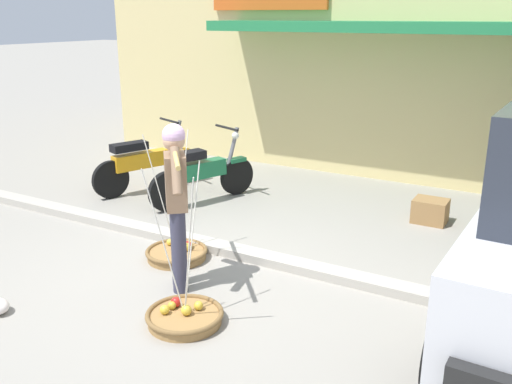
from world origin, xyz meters
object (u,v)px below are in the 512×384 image
(motorcycle_second_in_row, at_px, (201,173))
(fruit_basket_right_side, at_px, (177,252))
(fruit_basket_left_side, at_px, (184,316))
(wooden_crate, at_px, (430,211))
(motorcycle_nearest_shop, at_px, (145,163))
(fruit_vendor, at_px, (176,197))

(motorcycle_second_in_row, bearing_deg, fruit_basket_right_side, -63.27)
(fruit_basket_left_side, distance_m, wooden_crate, 3.95)
(fruit_basket_right_side, height_order, motorcycle_nearest_shop, fruit_basket_right_side)
(fruit_vendor, relative_size, motorcycle_nearest_shop, 0.98)
(fruit_basket_right_side, relative_size, motorcycle_second_in_row, 0.84)
(fruit_basket_left_side, height_order, wooden_crate, fruit_basket_left_side)
(fruit_basket_left_side, xyz_separation_m, fruit_basket_right_side, (-0.92, 1.10, 0.00))
(fruit_basket_left_side, bearing_deg, wooden_crate, 70.50)
(fruit_basket_left_side, bearing_deg, fruit_vendor, 130.06)
(fruit_basket_right_side, distance_m, wooden_crate, 3.45)
(fruit_basket_right_side, bearing_deg, fruit_basket_left_side, -50.08)
(fruit_vendor, xyz_separation_m, fruit_basket_right_side, (-0.46, 0.55, -0.90))
(fruit_basket_left_side, relative_size, motorcycle_nearest_shop, 0.84)
(wooden_crate, bearing_deg, fruit_vendor, -119.20)
(motorcycle_second_in_row, bearing_deg, wooden_crate, 14.80)
(motorcycle_second_in_row, bearing_deg, fruit_vendor, -59.84)
(fruit_vendor, relative_size, motorcycle_second_in_row, 0.98)
(motorcycle_nearest_shop, bearing_deg, wooden_crate, 10.40)
(fruit_basket_left_side, bearing_deg, motorcycle_second_in_row, 122.21)
(fruit_basket_right_side, bearing_deg, motorcycle_nearest_shop, 137.57)
(fruit_basket_right_side, bearing_deg, fruit_vendor, -50.22)
(fruit_basket_left_side, distance_m, motorcycle_nearest_shop, 4.17)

